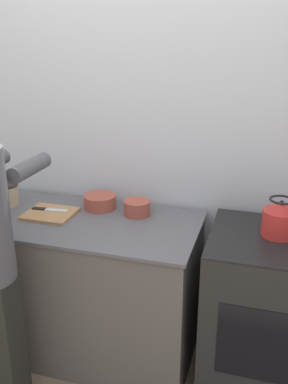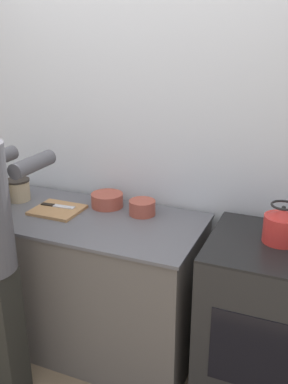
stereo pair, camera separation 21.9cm
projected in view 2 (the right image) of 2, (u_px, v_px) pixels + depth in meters
name	position (u px, v px, depth m)	size (l,w,h in m)	color
wall_back	(153.00, 138.00, 2.62)	(8.00, 0.05, 2.60)	silver
counter	(75.00, 279.00, 2.71)	(1.58, 0.69, 0.89)	#5B5651
oven	(266.00, 323.00, 2.26)	(0.65, 0.62, 0.93)	black
cutting_board	(57.00, 210.00, 2.60)	(0.29, 0.25, 0.02)	#A87A4C
knife	(57.00, 206.00, 2.63)	(0.23, 0.05, 0.01)	silver
kettle	(282.00, 226.00, 2.09)	(0.18, 0.18, 0.20)	red
bowl_prep	(142.00, 207.00, 2.54)	(0.16, 0.16, 0.09)	#9E4738
bowl_mixing	(107.00, 200.00, 2.66)	(0.20, 0.20, 0.08)	#9E4738
canister_jar	(18.00, 190.00, 2.75)	(0.15, 0.15, 0.14)	tan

